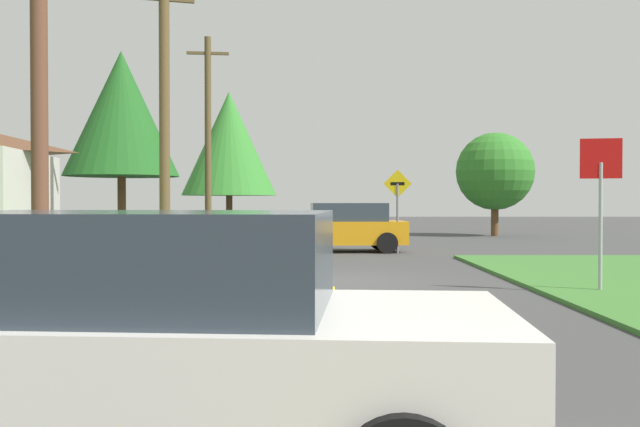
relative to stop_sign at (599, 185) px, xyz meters
The scene contains 12 objects.
ground_plane 5.66m from the stop_sign, 157.52° to the left, with size 120.00×120.00×0.00m, color #404040.
lane_stripe_center 7.97m from the stop_sign, 129.37° to the right, with size 0.20×14.00×0.01m, color yellow.
stop_sign is the anchor object (origin of this frame).
car_approaching_junction 11.43m from the stop_sign, 112.80° to the left, with size 4.58×2.17×1.62m.
car_behind_on_main_road 10.35m from the stop_sign, 126.73° to the right, with size 4.53×2.34×1.62m.
utility_pole_near 10.06m from the stop_sign, behind, with size 1.77×0.57×7.24m.
utility_pole_mid 13.07m from the stop_sign, 139.43° to the left, with size 1.76×0.61×8.42m.
utility_pole_far 20.21m from the stop_sign, 119.64° to the left, with size 1.80×0.32×8.74m.
direction_sign 10.11m from the stop_sign, 104.85° to the left, with size 0.89×0.21×2.70m.
oak_tree_left 21.16m from the stop_sign, 80.93° to the left, with size 3.72×3.72×4.98m.
pine_tree_center 19.64m from the stop_sign, 131.41° to the left, with size 4.44×4.44×7.53m.
oak_tree_right 23.62m from the stop_sign, 113.95° to the left, with size 4.62×4.62×7.04m.
Camera 1 is at (-0.19, -14.62, 1.69)m, focal length 39.09 mm.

